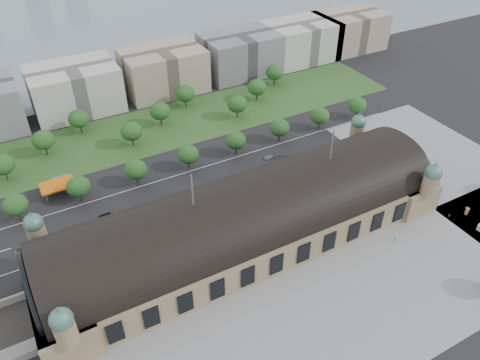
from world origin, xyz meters
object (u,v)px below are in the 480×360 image
parked_car_1 (30,272)px  bus_mid (238,185)px  parked_car_4 (87,254)px  advertising_column (467,211)px  bus_east (281,175)px  traffic_car_3 (119,213)px  parked_car_3 (142,227)px  parked_car_0 (53,266)px  bus_west (175,211)px  traffic_car_5 (269,157)px  traffic_car_4 (217,184)px  traffic_car_6 (330,154)px  parked_car_5 (95,251)px  pedestrian_0 (395,240)px  traffic_car_2 (105,215)px  pedestrian_2 (449,215)px  parked_car_2 (59,260)px  petrol_station (60,183)px  parked_car_6 (112,238)px

parked_car_1 → bus_mid: bearing=58.4°
parked_car_4 → advertising_column: (137.80, -49.84, 0.85)m
bus_east → traffic_car_3: bearing=75.8°
parked_car_3 → parked_car_0: bearing=-115.7°
parked_car_0 → bus_west: (48.41, 6.00, 0.78)m
traffic_car_5 → advertising_column: (48.35, -70.86, 0.83)m
traffic_car_3 → parked_car_0: 32.93m
traffic_car_4 → bus_west: (-22.73, -8.47, 0.73)m
traffic_car_6 → bus_mid: 49.78m
parked_car_5 → pedestrian_0: 109.90m
traffic_car_4 → traffic_car_3: bearing=-94.9°
parked_car_1 → parked_car_5: (22.17, -1.15, 0.01)m
parked_car_3 → parked_car_5: 19.62m
pedestrian_0 → traffic_car_5: bearing=84.5°
traffic_car_2 → parked_car_5: parked_car_5 is taller
bus_east → pedestrian_2: bearing=-146.2°
traffic_car_5 → advertising_column: advertising_column is taller
traffic_car_4 → traffic_car_6: bearing=82.5°
bus_mid → parked_car_2: bearing=93.9°
traffic_car_3 → parked_car_5: parked_car_5 is taller
traffic_car_4 → bus_east: bus_east is taller
parked_car_0 → bus_west: size_ratio=0.40×
petrol_station → parked_car_0: petrol_station is taller
traffic_car_4 → parked_car_4: 61.06m
pedestrian_0 → bus_east: bearing=90.5°
parked_car_2 → parked_car_3: 31.54m
traffic_car_5 → parked_car_2: bearing=97.4°
parked_car_1 → advertising_column: advertising_column is taller
traffic_car_6 → parked_car_6: bearing=-82.3°
parked_car_5 → bus_mid: size_ratio=0.47×
bus_mid → bus_east: 20.12m
parked_car_0 → advertising_column: 157.71m
petrol_station → traffic_car_2: petrol_station is taller
bus_mid → pedestrian_2: bus_mid is taller
traffic_car_2 → traffic_car_4: 47.83m
parked_car_3 → pedestrian_2: pedestrian_2 is taller
bus_west → bus_east: bearing=-94.0°
pedestrian_2 → traffic_car_3: bearing=47.6°
traffic_car_6 → bus_mid: (-49.77, -0.72, 0.79)m
traffic_car_5 → pedestrian_0: (12.29, -68.84, 0.11)m
parked_car_4 → bus_east: 86.40m
traffic_car_5 → petrol_station: bearing=71.8°
petrol_station → traffic_car_4: (59.25, -29.82, -2.20)m
bus_east → traffic_car_6: bearing=-89.3°
traffic_car_2 → parked_car_3: size_ratio=1.06×
traffic_car_6 → bus_mid: bearing=-84.4°
bus_mid → advertising_column: size_ratio=3.64×
petrol_station → traffic_car_3: (16.69, -27.92, -2.30)m
bus_east → pedestrian_2: 69.71m
traffic_car_4 → bus_west: 24.27m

